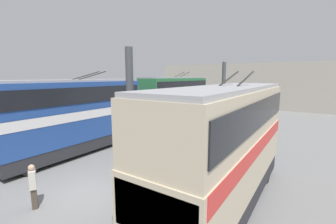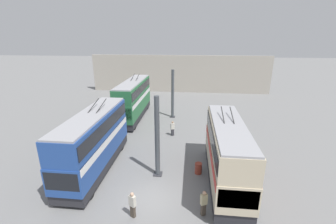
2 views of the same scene
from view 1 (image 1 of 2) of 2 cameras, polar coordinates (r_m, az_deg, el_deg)
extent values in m
plane|color=slate|center=(11.30, -19.92, -19.14)|extent=(240.00, 240.00, 0.00)
cube|color=#A8A093|center=(39.39, 21.59, 6.16)|extent=(0.50, 36.00, 7.43)
cylinder|color=#42474C|center=(12.11, -9.53, 0.01)|extent=(0.39, 0.39, 6.73)
cube|color=#333338|center=(13.04, -9.14, -14.56)|extent=(0.71, 0.71, 0.08)
cylinder|color=#42474C|center=(24.40, 13.83, 4.34)|extent=(0.39, 0.39, 6.73)
cube|color=#333338|center=(24.88, 13.54, -3.31)|extent=(0.71, 0.71, 0.08)
cylinder|color=black|center=(12.62, 23.59, -13.91)|extent=(0.95, 0.30, 0.95)
cylinder|color=black|center=(13.08, 14.29, -12.60)|extent=(0.95, 0.30, 0.95)
cube|color=#28282D|center=(9.95, 13.94, -18.70)|extent=(9.37, 2.45, 0.76)
cube|color=beige|center=(9.41, 14.26, -11.42)|extent=(9.56, 2.50, 1.92)
cube|color=red|center=(9.20, 14.42, -7.40)|extent=(9.28, 2.54, 0.55)
cube|color=beige|center=(8.95, 14.71, -0.22)|extent=(9.47, 2.43, 1.78)
cube|color=black|center=(8.93, 14.73, 0.34)|extent=(9.18, 2.51, 0.98)
cube|color=#9E9EA3|center=(8.85, 14.96, 5.92)|extent=(9.37, 2.25, 0.14)
cube|color=black|center=(5.53, -3.79, -24.45)|extent=(0.12, 2.30, 1.23)
cylinder|color=#282828|center=(9.89, 19.23, 8.10)|extent=(2.35, 0.07, 0.65)
cylinder|color=#282828|center=(10.08, 15.34, 8.29)|extent=(2.35, 0.07, 0.65)
cylinder|color=black|center=(14.41, -31.88, -11.67)|extent=(0.95, 0.30, 0.95)
cylinder|color=black|center=(16.26, -35.03, -9.68)|extent=(0.95, 0.30, 0.95)
cylinder|color=black|center=(18.40, -10.87, -6.15)|extent=(0.95, 0.30, 0.95)
cylinder|color=black|center=(19.88, -15.23, -5.17)|extent=(0.95, 0.30, 0.95)
cube|color=#28282D|center=(16.95, -21.90, -7.37)|extent=(10.05, 2.45, 0.76)
cube|color=#234793|center=(16.63, -22.18, -2.75)|extent=(10.26, 2.50, 2.02)
cube|color=white|center=(16.51, -22.33, -0.25)|extent=(9.95, 2.54, 0.55)
cube|color=#234793|center=(16.37, -22.58, 3.88)|extent=(10.15, 2.43, 1.84)
cube|color=black|center=(16.37, -22.60, 4.20)|extent=(9.85, 2.51, 1.01)
cube|color=#9E9EA3|center=(16.33, -22.79, 7.35)|extent=(10.05, 2.25, 0.14)
cylinder|color=#282828|center=(16.80, -18.52, 8.84)|extent=(2.35, 0.07, 0.65)
cylinder|color=#282828|center=(17.35, -19.97, 8.75)|extent=(2.35, 0.07, 0.65)
cylinder|color=black|center=(22.41, -1.27, -3.18)|extent=(1.01, 0.30, 1.01)
cylinder|color=black|center=(23.65, -5.46, -2.57)|extent=(1.01, 0.30, 1.01)
cylinder|color=black|center=(29.39, 7.86, -0.34)|extent=(1.01, 0.30, 1.01)
cylinder|color=black|center=(30.34, 4.29, 0.01)|extent=(1.01, 0.30, 1.01)
cube|color=#28282D|center=(26.39, 2.05, -0.97)|extent=(10.96, 2.45, 0.78)
cube|color=#286B3D|center=(26.18, 2.06, 2.26)|extent=(11.19, 2.50, 2.21)
cube|color=white|center=(26.09, 2.07, 4.07)|extent=(10.85, 2.54, 0.55)
cube|color=#286B3D|center=(26.02, 2.09, 6.63)|extent=(11.07, 2.43, 1.78)
cube|color=black|center=(26.02, 2.09, 6.82)|extent=(10.74, 2.51, 0.98)
cube|color=#9E9EA3|center=(26.00, 2.10, 8.75)|extent=(10.96, 2.25, 0.14)
cube|color=black|center=(21.66, -5.59, 1.40)|extent=(0.12, 2.30, 1.42)
cylinder|color=#282828|center=(27.03, 4.31, 9.50)|extent=(2.35, 0.07, 0.65)
cylinder|color=#282828|center=(27.38, 3.02, 9.51)|extent=(2.35, 0.07, 0.65)
cube|color=tan|center=(7.67, -10.73, -22.76)|extent=(0.40, 0.48, 0.73)
sphere|color=tan|center=(7.43, -10.85, -19.58)|extent=(0.24, 0.24, 0.24)
cube|color=#473D33|center=(10.99, -30.82, -18.25)|extent=(0.32, 0.36, 0.85)
cube|color=beige|center=(10.67, -31.17, -14.43)|extent=(0.41, 0.48, 0.74)
sphere|color=tan|center=(10.50, -31.40, -11.96)|extent=(0.24, 0.24, 0.24)
cube|color=#2D2D33|center=(18.89, 8.52, -5.89)|extent=(0.32, 0.36, 0.82)
cube|color=beige|center=(18.71, 8.57, -3.63)|extent=(0.41, 0.48, 0.71)
sphere|color=#A37A5B|center=(18.61, 8.61, -2.22)|extent=(0.23, 0.23, 0.23)
cylinder|color=#933828|center=(11.48, 5.55, -15.52)|extent=(0.58, 0.58, 0.94)
cylinder|color=#933828|center=(11.48, 5.55, -15.52)|extent=(0.61, 0.61, 0.04)
camera|label=2|loc=(10.69, -113.00, 28.56)|focal=24.00mm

